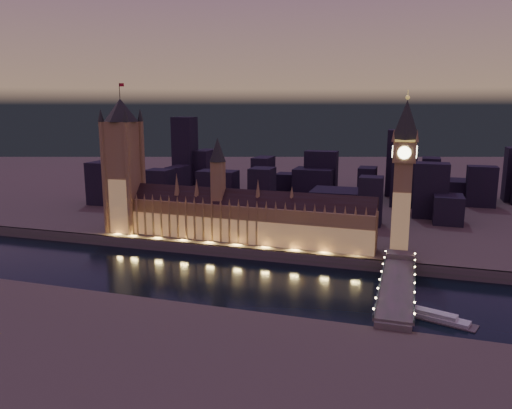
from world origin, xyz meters
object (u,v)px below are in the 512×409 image
(palace_of_westminster, at_px, (242,217))
(elizabeth_tower, at_px, (404,165))
(victoria_tower, at_px, (123,159))
(westminster_bridge, at_px, (397,288))
(river_boat, at_px, (435,317))

(palace_of_westminster, relative_size, elizabeth_tower, 1.80)
(elizabeth_tower, bearing_deg, victoria_tower, -180.00)
(elizabeth_tower, xyz_separation_m, westminster_bridge, (1.31, -65.37, -64.52))
(palace_of_westminster, relative_size, river_boat, 4.67)
(victoria_tower, distance_m, elizabeth_tower, 218.03)
(victoria_tower, relative_size, westminster_bridge, 1.05)
(palace_of_westminster, distance_m, westminster_bridge, 136.24)
(elizabeth_tower, xyz_separation_m, river_boat, (21.31, -90.45, -68.95))
(palace_of_westminster, distance_m, elizabeth_tower, 124.66)
(palace_of_westminster, bearing_deg, westminster_bridge, -28.94)
(victoria_tower, bearing_deg, westminster_bridge, -16.60)
(river_boat, bearing_deg, westminster_bridge, 128.56)
(river_boat, bearing_deg, victoria_tower, 159.29)
(elizabeth_tower, relative_size, westminster_bridge, 0.99)
(palace_of_westminster, distance_m, victoria_tower, 109.28)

